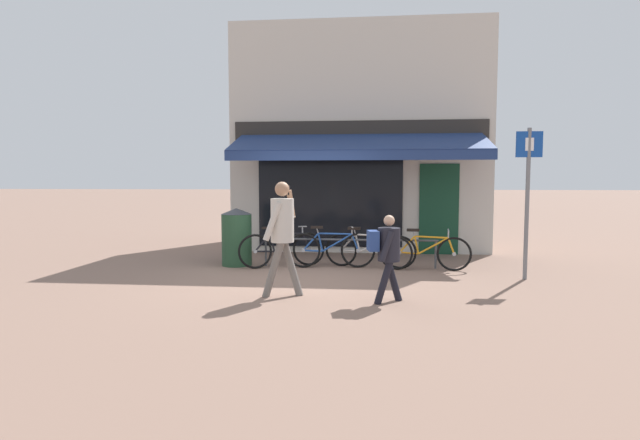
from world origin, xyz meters
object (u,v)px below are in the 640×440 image
at_px(litter_bin, 237,237).
at_px(pedestrian_adult, 282,226).
at_px(bicycle_blue, 330,249).
at_px(bicycle_orange, 426,252).
at_px(bicycle_silver, 368,250).
at_px(pedestrian_child, 387,249).
at_px(parking_sign, 528,188).
at_px(bicycle_black, 282,249).

bearing_deg(litter_bin, pedestrian_adult, -61.49).
bearing_deg(bicycle_blue, bicycle_orange, -8.60).
distance_m(bicycle_silver, bicycle_orange, 1.13).
bearing_deg(pedestrian_child, pedestrian_adult, 161.90).
relative_size(bicycle_blue, pedestrian_child, 1.41).
distance_m(bicycle_orange, pedestrian_adult, 3.45).
bearing_deg(parking_sign, pedestrian_child, -142.46).
distance_m(bicycle_silver, litter_bin, 2.65).
bearing_deg(pedestrian_child, bicycle_blue, 100.64).
bearing_deg(bicycle_black, litter_bin, 149.25).
height_order(bicycle_silver, bicycle_orange, bicycle_silver).
xyz_separation_m(bicycle_black, pedestrian_adult, (0.45, -2.47, 0.69)).
xyz_separation_m(bicycle_black, litter_bin, (-0.95, 0.10, 0.22)).
distance_m(pedestrian_adult, litter_bin, 2.96).
height_order(pedestrian_child, litter_bin, pedestrian_child).
relative_size(pedestrian_child, litter_bin, 1.08).
bearing_deg(bicycle_silver, pedestrian_adult, -100.82).
relative_size(bicycle_black, pedestrian_adult, 0.96).
bearing_deg(pedestrian_adult, bicycle_silver, 68.31).
bearing_deg(bicycle_black, bicycle_orange, -26.22).
bearing_deg(pedestrian_adult, litter_bin, 123.12).
bearing_deg(bicycle_blue, bicycle_black, 175.85).
height_order(bicycle_blue, pedestrian_adult, pedestrian_adult).
xyz_separation_m(pedestrian_child, litter_bin, (-2.92, 2.79, -0.18)).
distance_m(bicycle_black, pedestrian_child, 3.36).
bearing_deg(parking_sign, bicycle_silver, 162.64).
xyz_separation_m(litter_bin, parking_sign, (5.38, -0.90, 1.01)).
height_order(bicycle_silver, pedestrian_child, pedestrian_child).
bearing_deg(bicycle_silver, bicycle_orange, 9.78).
xyz_separation_m(pedestrian_child, parking_sign, (2.46, 1.89, 0.83)).
bearing_deg(bicycle_black, pedestrian_child, -78.75).
height_order(bicycle_silver, pedestrian_adult, pedestrian_adult).
relative_size(pedestrian_adult, litter_bin, 1.48).
distance_m(bicycle_silver, pedestrian_adult, 2.89).
distance_m(pedestrian_adult, parking_sign, 4.35).
relative_size(bicycle_silver, pedestrian_child, 1.38).
distance_m(bicycle_black, bicycle_silver, 1.69).
bearing_deg(bicycle_blue, parking_sign, -19.32).
distance_m(bicycle_blue, litter_bin, 1.92).
xyz_separation_m(bicycle_blue, pedestrian_adult, (-0.51, -2.50, 0.68)).
height_order(bicycle_orange, litter_bin, litter_bin).
relative_size(bicycle_orange, parking_sign, 0.64).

